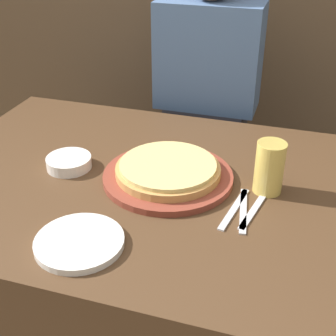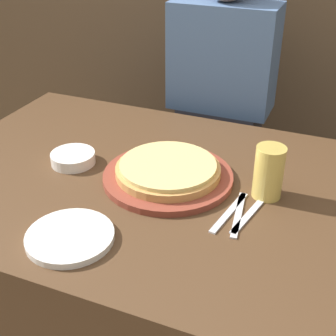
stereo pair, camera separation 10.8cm
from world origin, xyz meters
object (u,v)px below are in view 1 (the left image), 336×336
object	(u,v)px
dinner_plate	(79,242)
side_bowl	(68,163)
dinner_knife	(243,210)
fork	(234,209)
diner_person	(206,122)
spoon	(252,212)
pizza_on_board	(168,173)
beer_glass	(270,165)

from	to	relation	value
dinner_plate	side_bowl	distance (m)	0.39
side_bowl	dinner_knife	size ratio (longest dim) A/B	0.67
fork	diner_person	xyz separation A→B (m)	(-0.25, 0.74, -0.10)
spoon	diner_person	world-z (taller)	diner_person
dinner_knife	fork	bearing A→B (deg)	180.00
dinner_plate	pizza_on_board	bearing A→B (deg)	71.95
pizza_on_board	beer_glass	distance (m)	0.30
pizza_on_board	dinner_plate	distance (m)	0.37
beer_glass	dinner_knife	size ratio (longest dim) A/B	0.74
dinner_plate	side_bowl	bearing A→B (deg)	121.41
spoon	diner_person	bearing A→B (deg)	111.97
dinner_knife	spoon	xyz separation A→B (m)	(0.03, 0.00, 0.00)
fork	pizza_on_board	bearing A→B (deg)	156.19
diner_person	dinner_knife	bearing A→B (deg)	-69.72
beer_glass	diner_person	xyz separation A→B (m)	(-0.32, 0.62, -0.18)
dinner_plate	side_bowl	world-z (taller)	side_bowl
pizza_on_board	diner_person	bearing A→B (deg)	92.70
beer_glass	spoon	xyz separation A→B (m)	(-0.02, -0.12, -0.08)
side_bowl	pizza_on_board	bearing A→B (deg)	4.70
pizza_on_board	fork	distance (m)	0.24
fork	spoon	xyz separation A→B (m)	(0.05, 0.00, 0.00)
pizza_on_board	diner_person	xyz separation A→B (m)	(-0.03, 0.64, -0.12)
fork	dinner_plate	bearing A→B (deg)	-142.14
dinner_plate	dinner_knife	distance (m)	0.44
diner_person	side_bowl	bearing A→B (deg)	-113.21
spoon	fork	bearing A→B (deg)	180.00
dinner_knife	beer_glass	bearing A→B (deg)	68.68
fork	diner_person	size ratio (longest dim) A/B	0.16
spoon	pizza_on_board	bearing A→B (deg)	160.25
pizza_on_board	beer_glass	size ratio (longest dim) A/B	2.54
pizza_on_board	dinner_plate	size ratio (longest dim) A/B	1.77
pizza_on_board	dinner_plate	world-z (taller)	pizza_on_board
side_bowl	dinner_knife	xyz separation A→B (m)	(0.56, -0.07, -0.02)
dinner_knife	diner_person	xyz separation A→B (m)	(-0.27, 0.74, -0.10)
pizza_on_board	dinner_knife	bearing A→B (deg)	-21.60
dinner_plate	dinner_knife	bearing A→B (deg)	35.88
pizza_on_board	spoon	world-z (taller)	pizza_on_board
side_bowl	dinner_knife	distance (m)	0.57
fork	side_bowl	bearing A→B (deg)	172.54
side_bowl	spoon	size ratio (longest dim) A/B	0.79
beer_glass	dinner_plate	bearing A→B (deg)	-136.78
side_bowl	dinner_plate	bearing A→B (deg)	-58.59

